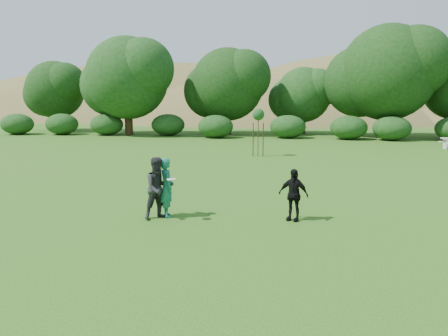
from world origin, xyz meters
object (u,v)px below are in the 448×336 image
(player_black, at_px, (293,195))
(sapling, at_px, (258,116))
(player_teal, at_px, (167,187))
(player_grey, at_px, (159,188))

(player_black, relative_size, sapling, 0.53)
(player_teal, distance_m, sapling, 13.97)
(player_black, distance_m, sapling, 13.88)
(player_grey, height_order, sapling, sapling)
(player_teal, relative_size, sapling, 0.62)
(sapling, bearing_deg, player_teal, -96.19)
(player_black, bearing_deg, sapling, 119.02)
(player_grey, distance_m, player_black, 3.92)
(player_grey, relative_size, sapling, 0.64)
(player_teal, height_order, sapling, sapling)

